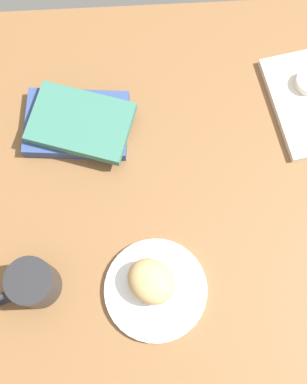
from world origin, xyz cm
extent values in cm
cube|color=brown|center=(0.00, 0.00, 2.00)|extent=(110.00, 90.00, 4.00)
cylinder|color=white|center=(-18.93, -17.83, 4.70)|extent=(19.18, 19.18, 1.40)
ellipsoid|color=tan|center=(-19.68, -16.59, 8.43)|extent=(11.97, 11.97, 6.05)
cube|color=#33477F|center=(-33.10, 16.31, 5.44)|extent=(21.93, 16.01, 2.87)
cube|color=#387260|center=(-31.99, 15.39, 7.98)|extent=(22.67, 18.44, 2.21)
cylinder|color=#262628|center=(-40.70, -15.81, 8.77)|extent=(8.50, 8.50, 9.53)
cylinder|color=#B47745|center=(-40.70, -15.81, 12.93)|extent=(6.97, 6.97, 0.40)
torus|color=#262628|center=(-46.00, -18.22, 8.77)|extent=(6.80, 3.95, 6.92)
camera|label=1|loc=(-19.81, -26.26, 98.88)|focal=46.59mm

